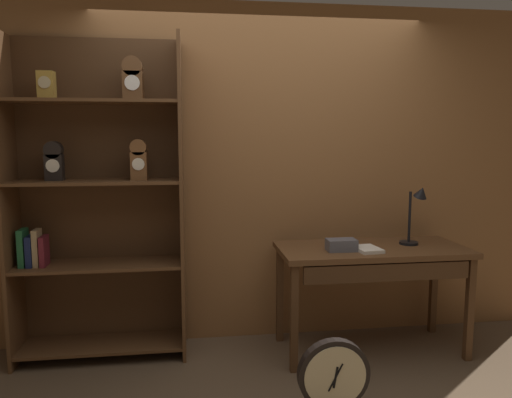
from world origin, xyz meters
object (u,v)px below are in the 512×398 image
object	(u,v)px
workbench	(373,260)
desk_lamp	(416,211)
toolbox_small	(341,245)
open_repair_manual	(367,249)
round_clock_large	(334,377)
bookshelf	(97,201)

from	to	relation	value
workbench	desk_lamp	world-z (taller)	desk_lamp
toolbox_small	open_repair_manual	xyz separation A→B (m)	(0.18, -0.03, -0.03)
toolbox_small	round_clock_large	distance (m)	0.98
open_repair_manual	workbench	bearing A→B (deg)	40.57
bookshelf	round_clock_large	distance (m)	1.99
workbench	bookshelf	bearing A→B (deg)	173.28
workbench	open_repair_manual	distance (m)	0.16
workbench	toolbox_small	bearing A→B (deg)	-168.47
bookshelf	open_repair_manual	size ratio (longest dim) A/B	10.44
bookshelf	toolbox_small	size ratio (longest dim) A/B	11.03
workbench	round_clock_large	distance (m)	1.06
desk_lamp	open_repair_manual	distance (m)	0.51
desk_lamp	toolbox_small	world-z (taller)	desk_lamp
bookshelf	desk_lamp	size ratio (longest dim) A/B	5.06
desk_lamp	open_repair_manual	xyz separation A→B (m)	(-0.42, -0.13, -0.25)
open_repair_manual	desk_lamp	bearing A→B (deg)	10.93
bookshelf	toolbox_small	distance (m)	1.77
toolbox_small	open_repair_manual	distance (m)	0.19
desk_lamp	round_clock_large	xyz separation A→B (m)	(-0.87, -0.84, -0.82)
workbench	desk_lamp	distance (m)	0.49
round_clock_large	desk_lamp	bearing A→B (deg)	43.91
open_repair_manual	toolbox_small	bearing A→B (deg)	163.14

